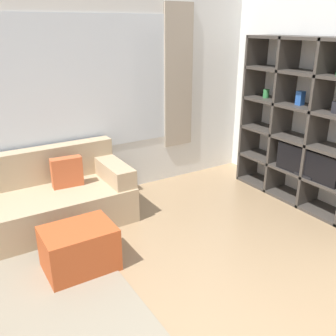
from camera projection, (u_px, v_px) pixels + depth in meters
name	position (u px, v px, depth m)	size (l,w,h in m)	color
wall_back	(53.00, 96.00, 4.32)	(6.74, 0.11, 2.70)	white
shelving_unit	(320.00, 128.00, 4.38)	(0.40, 2.21, 2.00)	silver
couch_main	(41.00, 201.00, 4.14)	(1.93, 0.88, 0.81)	tan
ottoman	(79.00, 248.00, 3.42)	(0.64, 0.47, 0.42)	#B74C23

